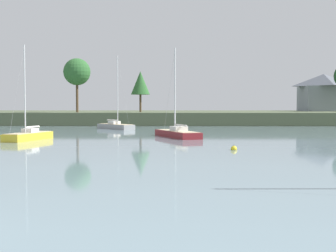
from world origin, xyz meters
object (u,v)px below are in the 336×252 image
Objects in this scene: sailboat_yellow at (28,138)px; sailboat_grey at (116,127)px; sailboat_maroon at (177,135)px; mooring_buoy_yellow at (234,149)px.

sailboat_grey is (5.40, 21.33, 0.02)m from sailboat_yellow.
sailboat_maroon is 0.90× the size of sailboat_grey.
sailboat_yellow is 0.87× the size of sailboat_grey.
sailboat_grey reaches higher than mooring_buoy_yellow.
sailboat_maroon is (14.21, 4.31, 0.01)m from sailboat_yellow.
sailboat_grey reaches higher than sailboat_yellow.
sailboat_grey is 21.23× the size of mooring_buoy_yellow.
sailboat_yellow is 14.85m from sailboat_maroon.
sailboat_grey is at bearing 117.37° from sailboat_maroon.
sailboat_grey is at bearing 75.79° from sailboat_yellow.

